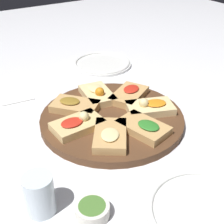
% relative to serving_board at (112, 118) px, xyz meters
% --- Properties ---
extents(ground_plane, '(3.00, 3.00, 0.00)m').
position_rel_serving_board_xyz_m(ground_plane, '(0.00, 0.00, -0.01)').
color(ground_plane, white).
extents(serving_board, '(0.42, 0.42, 0.02)m').
position_rel_serving_board_xyz_m(serving_board, '(0.00, 0.00, 0.00)').
color(serving_board, '#51331E').
rests_on(serving_board, ground_plane).
extents(focaccia_slice_0, '(0.13, 0.16, 0.05)m').
position_rel_serving_board_xyz_m(focaccia_slice_0, '(0.04, 0.11, 0.02)').
color(focaccia_slice_0, '#E5C689').
rests_on(focaccia_slice_0, serving_board).
extents(focaccia_slice_1, '(0.14, 0.16, 0.03)m').
position_rel_serving_board_xyz_m(focaccia_slice_1, '(-0.06, 0.10, 0.02)').
color(focaccia_slice_1, tan).
rests_on(focaccia_slice_1, serving_board).
extents(focaccia_slice_2, '(0.15, 0.10, 0.05)m').
position_rel_serving_board_xyz_m(focaccia_slice_2, '(-0.11, 0.02, 0.02)').
color(focaccia_slice_2, '#E5C689').
rests_on(focaccia_slice_2, serving_board).
extents(focaccia_slice_3, '(0.16, 0.15, 0.03)m').
position_rel_serving_board_xyz_m(focaccia_slice_3, '(-0.09, -0.08, 0.02)').
color(focaccia_slice_3, tan).
rests_on(focaccia_slice_3, serving_board).
extents(focaccia_slice_4, '(0.09, 0.14, 0.05)m').
position_rel_serving_board_xyz_m(focaccia_slice_4, '(0.01, -0.12, 0.02)').
color(focaccia_slice_4, '#DBB775').
rests_on(focaccia_slice_4, serving_board).
extents(focaccia_slice_5, '(0.16, 0.15, 0.03)m').
position_rel_serving_board_xyz_m(focaccia_slice_5, '(0.10, -0.07, 0.02)').
color(focaccia_slice_5, tan).
rests_on(focaccia_slice_5, serving_board).
extents(focaccia_slice_6, '(0.15, 0.11, 0.03)m').
position_rel_serving_board_xyz_m(focaccia_slice_6, '(0.11, 0.03, 0.02)').
color(focaccia_slice_6, tan).
rests_on(focaccia_slice_6, serving_board).
extents(plate_left, '(0.24, 0.24, 0.02)m').
position_rel_serving_board_xyz_m(plate_left, '(-0.38, 0.19, -0.00)').
color(plate_left, white).
rests_on(plate_left, ground_plane).
extents(plate_right, '(0.24, 0.24, 0.02)m').
position_rel_serving_board_xyz_m(plate_right, '(0.39, -0.03, -0.00)').
color(plate_right, white).
rests_on(plate_right, ground_plane).
extents(water_glass, '(0.06, 0.06, 0.09)m').
position_rel_serving_board_xyz_m(water_glass, '(0.20, -0.30, 0.03)').
color(water_glass, silver).
rests_on(water_glass, ground_plane).
extents(napkin_stack, '(0.14, 0.12, 0.01)m').
position_rel_serving_board_xyz_m(napkin_stack, '(-0.32, -0.19, -0.01)').
color(napkin_stack, white).
rests_on(napkin_stack, ground_plane).
extents(dipping_bowl, '(0.07, 0.07, 0.03)m').
position_rel_serving_board_xyz_m(dipping_bowl, '(0.27, -0.22, 0.00)').
color(dipping_bowl, silver).
rests_on(dipping_bowl, ground_plane).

